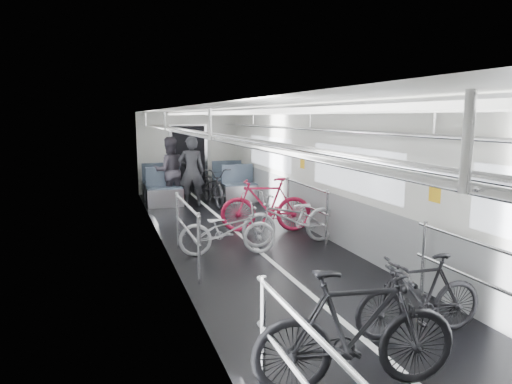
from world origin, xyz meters
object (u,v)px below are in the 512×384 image
bike_left_far (227,230)px  bike_right_mid (291,218)px  bike_left_mid (356,330)px  person_standing (192,172)px  bike_right_far (266,205)px  person_seated (170,171)px  bike_right_near (420,296)px  bike_aisle (213,186)px

bike_left_far → bike_right_mid: bike_right_mid is taller
bike_left_mid → person_standing: (0.22, 8.34, 0.36)m
bike_right_far → person_seated: size_ratio=1.03×
bike_right_far → person_seated: 3.81m
bike_right_mid → bike_right_near: bearing=-4.2°
bike_right_far → person_standing: bearing=-148.2°
bike_aisle → person_standing: size_ratio=1.07×
bike_right_mid → bike_right_far: size_ratio=1.03×
bike_left_far → bike_right_mid: 1.26m
bike_left_mid → bike_aisle: (0.76, 8.27, -0.03)m
bike_left_far → person_seated: person_seated is taller
bike_left_mid → bike_aisle: bearing=4.3°
bike_right_far → person_standing: person_standing is taller
bike_left_mid → bike_right_near: bearing=-51.5°
bike_right_near → bike_right_far: 4.65m
bike_left_mid → bike_right_near: size_ratio=1.21×
person_seated → bike_right_near: bearing=96.5°
bike_right_near → bike_left_mid: bearing=-56.8°
bike_right_mid → person_standing: 4.24m
bike_right_mid → bike_aisle: size_ratio=0.98×
bike_right_near → bike_right_mid: bearing=-177.2°
bike_right_near → bike_left_far: bearing=-157.1°
bike_left_far → bike_right_far: bike_right_far is taller
bike_left_mid → bike_left_far: bike_left_mid is taller
bike_aisle → person_seated: size_ratio=1.08×
bike_right_near → bike_right_far: bearing=-175.6°
bike_left_far → bike_right_mid: (1.24, 0.23, 0.07)m
bike_right_near → person_standing: 7.78m
person_standing → bike_left_mid: bearing=96.7°
bike_aisle → person_standing: 0.67m
bike_right_near → bike_aisle: size_ratio=0.77×
person_seated → bike_left_mid: bearing=88.5°
bike_left_mid → person_standing: 8.36m
bike_left_far → bike_right_far: (1.13, 1.25, 0.12)m
bike_left_mid → bike_right_near: 1.30m
bike_left_mid → person_seated: size_ratio=1.01×
bike_right_mid → bike_left_mid: bearing=-18.8°
bike_right_mid → person_standing: bearing=-168.9°
bike_aisle → person_standing: bearing=171.4°
bike_right_near → bike_right_mid: bike_right_mid is taller
bike_right_far → bike_left_far: bearing=-26.8°
bike_right_near → person_seated: bearing=-166.0°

